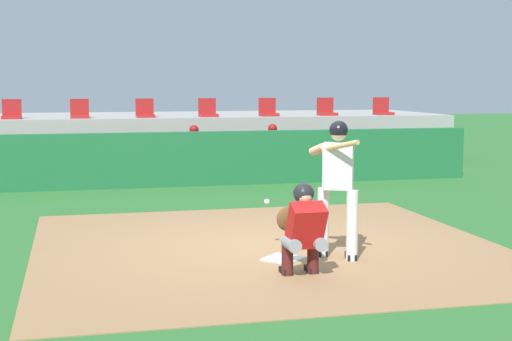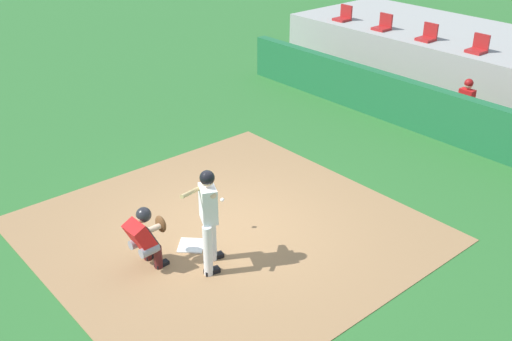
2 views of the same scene
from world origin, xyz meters
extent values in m
plane|color=#2D6B2D|center=(0.00, 0.00, 0.00)|extent=(80.00, 80.00, 0.00)
cube|color=#9E754C|center=(0.00, 0.00, 0.01)|extent=(6.40, 6.40, 0.01)
cube|color=white|center=(0.00, -0.80, 0.02)|extent=(0.62, 0.62, 0.02)
cylinder|color=silver|center=(0.56, -0.75, 0.46)|extent=(0.15, 0.15, 0.92)
cylinder|color=silver|center=(0.84, -1.05, 0.46)|extent=(0.15, 0.15, 0.92)
cube|color=white|center=(0.70, -0.90, 1.22)|extent=(0.45, 0.38, 0.60)
sphere|color=tan|center=(0.70, -0.90, 1.65)|extent=(0.21, 0.21, 0.21)
sphere|color=black|center=(0.70, -0.90, 1.68)|extent=(0.24, 0.24, 0.24)
cylinder|color=tan|center=(0.46, -0.76, 1.43)|extent=(0.19, 0.27, 0.17)
cylinder|color=tan|center=(0.66, -0.80, 1.43)|extent=(0.54, 0.37, 0.18)
cylinder|color=tan|center=(0.59, -1.04, 1.48)|extent=(0.41, 0.80, 0.24)
cube|color=black|center=(0.57, -0.69, 0.04)|extent=(0.17, 0.28, 0.09)
cube|color=black|center=(0.86, -0.99, 0.04)|extent=(0.17, 0.28, 0.09)
cylinder|color=gray|center=(-0.16, -1.72, 0.42)|extent=(0.17, 0.32, 0.16)
cylinder|color=#4C1919|center=(-0.17, -1.57, 0.21)|extent=(0.14, 0.14, 0.42)
cube|color=black|center=(-0.17, -1.51, 0.04)|extent=(0.12, 0.24, 0.08)
cylinder|color=gray|center=(0.16, -1.71, 0.42)|extent=(0.17, 0.32, 0.16)
cylinder|color=#4C1919|center=(0.15, -1.57, 0.21)|extent=(0.14, 0.14, 0.42)
cube|color=black|center=(0.15, -1.51, 0.04)|extent=(0.12, 0.24, 0.08)
cube|color=red|center=(0.00, -1.77, 0.64)|extent=(0.41, 0.45, 0.57)
cube|color=#2D2D33|center=(0.00, -1.65, 0.64)|extent=(0.39, 0.26, 0.45)
sphere|color=beige|center=(0.00, -1.69, 0.98)|extent=(0.21, 0.21, 0.21)
sphere|color=#232328|center=(0.00, -1.67, 1.00)|extent=(0.25, 0.25, 0.25)
cylinder|color=beige|center=(-0.05, -1.54, 0.64)|extent=(0.11, 0.45, 0.10)
ellipsoid|color=brown|center=(-0.09, -1.32, 0.64)|extent=(0.28, 0.13, 0.30)
sphere|color=white|center=(-0.03, -0.07, 0.66)|extent=(0.07, 0.07, 0.07)
cube|color=#1E6638|center=(0.00, 6.50, 0.60)|extent=(13.00, 0.30, 1.20)
cube|color=olive|center=(0.00, 7.50, 0.23)|extent=(11.80, 0.44, 0.45)
cylinder|color=#939399|center=(0.01, 7.25, 0.49)|extent=(0.15, 0.40, 0.15)
cylinder|color=#939399|center=(0.01, 7.05, 0.23)|extent=(0.13, 0.13, 0.45)
cube|color=maroon|center=(0.01, 7.00, 0.04)|extent=(0.11, 0.24, 0.08)
cylinder|color=#939399|center=(0.27, 7.25, 0.49)|extent=(0.15, 0.40, 0.15)
cylinder|color=#939399|center=(0.27, 7.05, 0.23)|extent=(0.13, 0.13, 0.45)
cube|color=maroon|center=(0.27, 7.00, 0.04)|extent=(0.11, 0.24, 0.08)
cube|color=red|center=(0.14, 7.47, 0.76)|extent=(0.36, 0.22, 0.54)
sphere|color=beige|center=(0.14, 7.47, 1.15)|extent=(0.20, 0.20, 0.20)
sphere|color=maroon|center=(0.14, 7.47, 1.19)|extent=(0.22, 0.22, 0.22)
cylinder|color=beige|center=(-0.06, 7.33, 0.65)|extent=(0.09, 0.41, 0.22)
cylinder|color=beige|center=(0.34, 7.33, 0.65)|extent=(0.09, 0.41, 0.22)
cube|color=#A51E1E|center=(-5.69, 9.30, 1.44)|extent=(0.46, 0.46, 0.08)
cube|color=#A51E1E|center=(-5.69, 9.50, 1.68)|extent=(0.46, 0.06, 0.40)
cube|color=#A51E1E|center=(-4.06, 9.30, 1.44)|extent=(0.46, 0.46, 0.08)
cube|color=#A51E1E|center=(-4.06, 9.50, 1.68)|extent=(0.46, 0.06, 0.40)
cube|color=#A51E1E|center=(-2.44, 9.30, 1.44)|extent=(0.46, 0.46, 0.08)
cube|color=#A51E1E|center=(-2.44, 9.50, 1.68)|extent=(0.46, 0.06, 0.40)
cube|color=#A51E1E|center=(-0.81, 9.30, 1.44)|extent=(0.46, 0.46, 0.08)
cube|color=#A51E1E|center=(-0.81, 9.50, 1.68)|extent=(0.46, 0.06, 0.40)
camera|label=1|loc=(-2.59, -9.99, 2.29)|focal=52.88mm
camera|label=2|loc=(7.35, -5.63, 6.00)|focal=42.00mm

